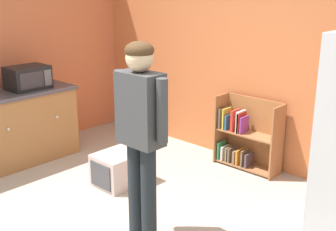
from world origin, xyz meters
name	(u,v)px	position (x,y,z in m)	size (l,w,h in m)	color
back_wall	(262,55)	(0.00, 2.33, 1.35)	(5.20, 0.06, 2.70)	#C96B3B
left_side_wall	(25,47)	(-2.63, 0.80, 1.35)	(0.06, 2.99, 2.70)	#C66740
bookshelf	(246,137)	(-0.04, 2.14, 0.38)	(0.80, 0.28, 0.85)	#9E633B
standing_person	(141,125)	(0.18, 0.21, 1.04)	(0.57, 0.23, 1.71)	#1E242A
pet_carrier	(120,168)	(-0.79, 0.79, 0.18)	(0.42, 0.55, 0.36)	beige
microwave	(28,78)	(-2.19, 0.56, 1.04)	(0.37, 0.48, 0.28)	black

